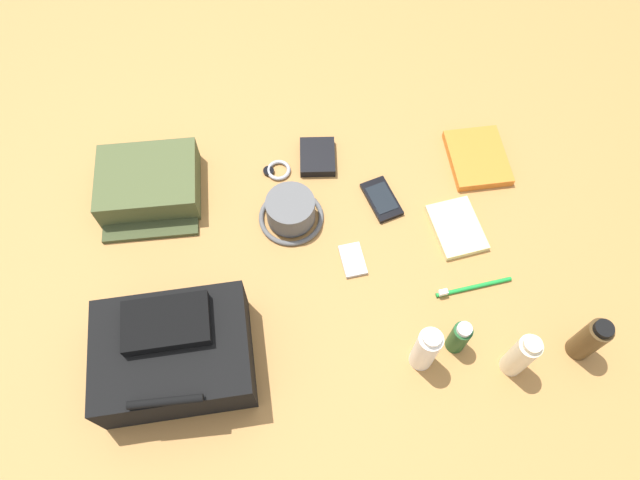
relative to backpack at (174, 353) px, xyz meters
The scene contains 15 objects.
ground_plane 0.42m from the backpack, 143.33° to the right, with size 2.64×2.02×0.02m, color #A8743A.
backpack is the anchor object (origin of this frame).
toiletry_pouch 0.45m from the backpack, 80.57° to the right, with size 0.24×0.24×0.08m.
bucket_hat 0.43m from the backpack, 128.78° to the right, with size 0.16×0.16×0.08m.
cologne_bottle 0.87m from the backpack, behind, with size 0.05×0.05×0.15m.
lotion_bottle 0.72m from the backpack, behind, with size 0.05×0.05×0.16m.
shampoo_bottle 0.60m from the backpack, behind, with size 0.04×0.04×0.11m.
toothpaste_tube 0.52m from the backpack, behind, with size 0.05×0.05×0.16m.
paperback_novel 0.89m from the backpack, 149.03° to the right, with size 0.15×0.18×0.02m.
cell_phone 0.62m from the backpack, 143.95° to the right, with size 0.10×0.13×0.01m.
media_player 0.46m from the backpack, 153.25° to the right, with size 0.06×0.09×0.01m.
wristwatch 0.54m from the backpack, 117.16° to the right, with size 0.07×0.06×0.01m.
toothbrush 0.68m from the backpack, behind, with size 0.18×0.03×0.02m.
wallet 0.62m from the backpack, 124.90° to the right, with size 0.09×0.11×0.02m, color black.
notepad 0.72m from the backpack, 158.55° to the right, with size 0.11×0.15×0.02m, color beige.
Camera 1 is at (0.06, 0.63, 1.26)m, focal length 32.75 mm.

